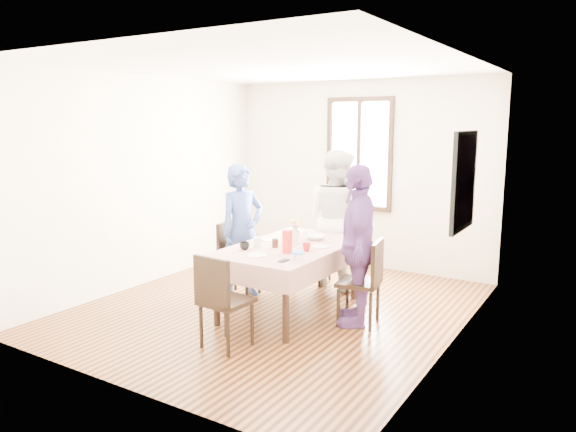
{
  "coord_description": "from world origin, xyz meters",
  "views": [
    {
      "loc": [
        3.27,
        -5.01,
        2.12
      ],
      "look_at": [
        0.21,
        -0.06,
        1.1
      ],
      "focal_mm": 33.85,
      "sensor_mm": 36.0,
      "label": 1
    }
  ],
  "objects_px": {
    "dining_table": "(290,279)",
    "chair_right": "(359,282)",
    "person_right": "(358,245)",
    "chair_near": "(226,301)",
    "person_far": "(337,219)",
    "chair_far": "(337,251)",
    "person_left": "(241,231)",
    "chair_left": "(240,259)"
  },
  "relations": [
    {
      "from": "chair_right",
      "to": "person_far",
      "type": "bearing_deg",
      "value": 27.11
    },
    {
      "from": "dining_table",
      "to": "person_far",
      "type": "distance_m",
      "value": 1.24
    },
    {
      "from": "chair_far",
      "to": "person_right",
      "type": "bearing_deg",
      "value": 121.57
    },
    {
      "from": "dining_table",
      "to": "chair_far",
      "type": "distance_m",
      "value": 1.16
    },
    {
      "from": "person_left",
      "to": "person_right",
      "type": "xyz_separation_m",
      "value": [
        1.58,
        -0.1,
        0.04
      ]
    },
    {
      "from": "chair_left",
      "to": "chair_near",
      "type": "distance_m",
      "value": 1.54
    },
    {
      "from": "chair_far",
      "to": "person_far",
      "type": "xyz_separation_m",
      "value": [
        0.0,
        -0.02,
        0.43
      ]
    },
    {
      "from": "chair_near",
      "to": "person_right",
      "type": "height_order",
      "value": "person_right"
    },
    {
      "from": "chair_right",
      "to": "chair_near",
      "type": "xyz_separation_m",
      "value": [
        -0.81,
        -1.2,
        0.0
      ]
    },
    {
      "from": "chair_left",
      "to": "person_far",
      "type": "height_order",
      "value": "person_far"
    },
    {
      "from": "person_far",
      "to": "person_right",
      "type": "xyz_separation_m",
      "value": [
        0.79,
        -1.08,
        -0.04
      ]
    },
    {
      "from": "chair_right",
      "to": "person_left",
      "type": "relative_size",
      "value": 0.56
    },
    {
      "from": "dining_table",
      "to": "chair_right",
      "type": "xyz_separation_m",
      "value": [
        0.81,
        0.05,
        0.08
      ]
    },
    {
      "from": "dining_table",
      "to": "person_far",
      "type": "height_order",
      "value": "person_far"
    },
    {
      "from": "chair_left",
      "to": "person_right",
      "type": "height_order",
      "value": "person_right"
    },
    {
      "from": "chair_far",
      "to": "chair_near",
      "type": "height_order",
      "value": "same"
    },
    {
      "from": "chair_right",
      "to": "chair_left",
      "type": "bearing_deg",
      "value": 76.48
    },
    {
      "from": "chair_right",
      "to": "person_far",
      "type": "relative_size",
      "value": 0.51
    },
    {
      "from": "person_left",
      "to": "person_far",
      "type": "distance_m",
      "value": 1.26
    },
    {
      "from": "chair_left",
      "to": "dining_table",
      "type": "bearing_deg",
      "value": 70.76
    },
    {
      "from": "chair_far",
      "to": "chair_near",
      "type": "distance_m",
      "value": 2.31
    },
    {
      "from": "chair_right",
      "to": "chair_near",
      "type": "relative_size",
      "value": 1.0
    },
    {
      "from": "chair_left",
      "to": "chair_right",
      "type": "bearing_deg",
      "value": 78.03
    },
    {
      "from": "chair_left",
      "to": "person_left",
      "type": "distance_m",
      "value": 0.35
    },
    {
      "from": "dining_table",
      "to": "chair_left",
      "type": "xyz_separation_m",
      "value": [
        -0.81,
        0.16,
        0.08
      ]
    },
    {
      "from": "chair_right",
      "to": "dining_table",
      "type": "bearing_deg",
      "value": 83.87
    },
    {
      "from": "chair_left",
      "to": "chair_near",
      "type": "bearing_deg",
      "value": 23.5
    },
    {
      "from": "chair_right",
      "to": "person_left",
      "type": "distance_m",
      "value": 1.64
    },
    {
      "from": "dining_table",
      "to": "person_right",
      "type": "bearing_deg",
      "value": 3.8
    },
    {
      "from": "person_far",
      "to": "person_right",
      "type": "relative_size",
      "value": 1.05
    },
    {
      "from": "chair_near",
      "to": "person_left",
      "type": "relative_size",
      "value": 0.56
    },
    {
      "from": "chair_near",
      "to": "chair_right",
      "type": "bearing_deg",
      "value": 60.52
    },
    {
      "from": "dining_table",
      "to": "chair_left",
      "type": "bearing_deg",
      "value": 169.04
    },
    {
      "from": "dining_table",
      "to": "person_left",
      "type": "distance_m",
      "value": 0.91
    },
    {
      "from": "chair_near",
      "to": "person_far",
      "type": "bearing_deg",
      "value": 94.47
    },
    {
      "from": "chair_right",
      "to": "chair_near",
      "type": "distance_m",
      "value": 1.45
    },
    {
      "from": "chair_far",
      "to": "person_right",
      "type": "xyz_separation_m",
      "value": [
        0.79,
        -1.1,
        0.39
      ]
    },
    {
      "from": "person_right",
      "to": "person_left",
      "type": "bearing_deg",
      "value": -118.33
    },
    {
      "from": "dining_table",
      "to": "chair_right",
      "type": "bearing_deg",
      "value": 3.69
    },
    {
      "from": "dining_table",
      "to": "person_right",
      "type": "xyz_separation_m",
      "value": [
        0.79,
        0.05,
        0.47
      ]
    },
    {
      "from": "chair_left",
      "to": "person_far",
      "type": "relative_size",
      "value": 0.51
    },
    {
      "from": "dining_table",
      "to": "person_right",
      "type": "height_order",
      "value": "person_right"
    }
  ]
}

